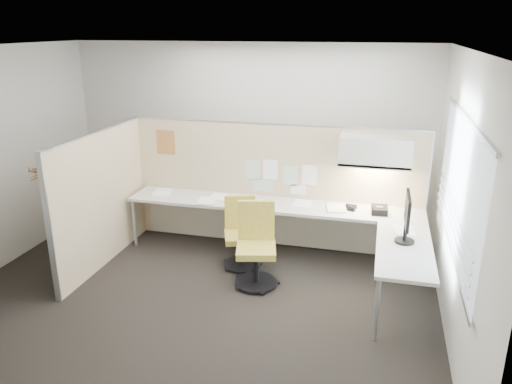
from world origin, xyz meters
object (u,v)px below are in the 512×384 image
(desk, at_px, (294,218))
(phone, at_px, (379,210))
(chair_left, at_px, (256,247))
(chair_right, at_px, (241,235))
(monitor, at_px, (407,216))

(desk, relative_size, phone, 18.10)
(desk, distance_m, chair_left, 0.80)
(desk, distance_m, chair_right, 0.74)
(desk, bearing_deg, chair_right, -155.59)
(chair_left, xyz_separation_m, monitor, (1.71, -0.01, 0.58))
(desk, relative_size, monitor, 7.25)
(chair_left, xyz_separation_m, chair_right, (-0.31, 0.42, -0.04))
(desk, bearing_deg, chair_left, -115.21)
(chair_left, bearing_deg, monitor, -14.17)
(monitor, bearing_deg, chair_right, 77.21)
(monitor, relative_size, phone, 2.50)
(chair_left, relative_size, chair_right, 1.10)
(desk, xyz_separation_m, phone, (1.08, 0.11, 0.18))
(chair_right, relative_size, monitor, 1.64)
(monitor, distance_m, phone, 0.93)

